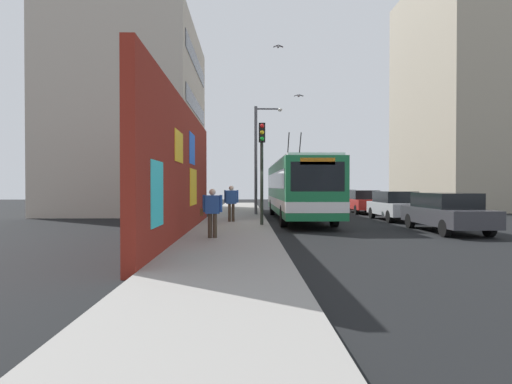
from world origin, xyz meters
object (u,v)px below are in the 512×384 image
at_px(parked_car_red, 362,201).
at_px(pedestrian_near_wall, 212,209).
at_px(street_lamp, 259,152).
at_px(parked_car_silver, 395,205).
at_px(traffic_light, 262,157).
at_px(parked_car_dark_gray, 446,211).
at_px(parked_car_champagne, 342,199).
at_px(city_bus, 298,187).
at_px(pedestrian_midblock, 231,200).

xyz_separation_m(parked_car_red, pedestrian_near_wall, (-14.85, 9.16, 0.25)).
distance_m(pedestrian_near_wall, street_lamp, 12.06).
distance_m(parked_car_silver, street_lamp, 8.46).
bearing_deg(traffic_light, parked_car_red, -35.47).
bearing_deg(traffic_light, parked_car_silver, -61.49).
height_order(parked_car_red, traffic_light, traffic_light).
height_order(traffic_light, street_lamp, street_lamp).
bearing_deg(parked_car_dark_gray, traffic_light, 76.99).
xyz_separation_m(parked_car_dark_gray, parked_car_silver, (5.69, 0.00, -0.00)).
bearing_deg(pedestrian_near_wall, parked_car_dark_gray, -72.81).
distance_m(parked_car_dark_gray, parked_car_champagne, 17.96).
bearing_deg(street_lamp, city_bus, -140.53).
distance_m(parked_car_red, street_lamp, 8.55).
xyz_separation_m(parked_car_dark_gray, parked_car_red, (12.01, 0.00, 0.00)).
height_order(parked_car_dark_gray, parked_car_champagne, same).
height_order(parked_car_champagne, pedestrian_near_wall, pedestrian_near_wall).
bearing_deg(parked_car_red, traffic_light, 144.53).
distance_m(parked_car_champagne, traffic_light, 17.99).
bearing_deg(parked_car_champagne, traffic_light, 155.68).
height_order(parked_car_dark_gray, parked_car_red, same).
height_order(city_bus, pedestrian_near_wall, city_bus).
xyz_separation_m(city_bus, parked_car_silver, (-0.54, -5.20, -0.96)).
relative_size(parked_car_champagne, pedestrian_near_wall, 2.63).
bearing_deg(parked_car_silver, traffic_light, 118.51).
bearing_deg(pedestrian_near_wall, parked_car_champagne, -23.77).
height_order(city_bus, parked_car_champagne, city_bus).
relative_size(parked_car_silver, street_lamp, 0.67).
distance_m(pedestrian_near_wall, pedestrian_midblock, 6.33).
distance_m(city_bus, parked_car_dark_gray, 8.17).
bearing_deg(parked_car_red, pedestrian_near_wall, 148.33).
bearing_deg(city_bus, parked_car_silver, -95.89).
relative_size(parked_car_champagne, pedestrian_midblock, 2.45).
xyz_separation_m(city_bus, parked_car_champagne, (11.73, -5.20, -0.96)).
relative_size(parked_car_dark_gray, traffic_light, 1.08).
bearing_deg(parked_car_silver, city_bus, 84.11).
distance_m(city_bus, traffic_light, 5.20).
xyz_separation_m(parked_car_dark_gray, street_lamp, (8.73, 7.26, 3.08)).
bearing_deg(street_lamp, traffic_light, 179.29).
xyz_separation_m(parked_car_silver, pedestrian_midblock, (-2.21, 8.76, 0.34)).
distance_m(parked_car_dark_gray, street_lamp, 11.77).
height_order(city_bus, traffic_light, city_bus).
bearing_deg(parked_car_dark_gray, parked_car_champagne, 0.00).
relative_size(parked_car_champagne, traffic_light, 0.95).
xyz_separation_m(parked_car_red, traffic_light, (-10.32, 7.35, 2.32)).
bearing_deg(pedestrian_midblock, traffic_light, -141.70).
height_order(parked_car_silver, parked_car_champagne, same).
relative_size(parked_car_dark_gray, parked_car_champagne, 1.14).
height_order(pedestrian_midblock, traffic_light, traffic_light).
bearing_deg(pedestrian_near_wall, traffic_light, -21.76).
xyz_separation_m(city_bus, parked_car_dark_gray, (-6.23, -5.20, -0.95)).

